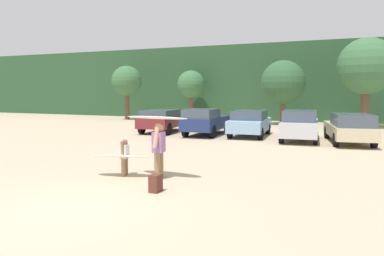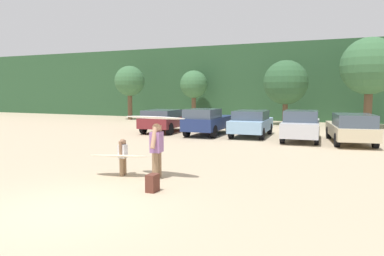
# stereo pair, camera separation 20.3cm
# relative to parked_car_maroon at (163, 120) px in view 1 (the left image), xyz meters

# --- Properties ---
(ground_plane) EXTENTS (120.00, 120.00, 0.00)m
(ground_plane) POSITION_rel_parked_car_maroon_xyz_m (5.20, -14.35, -0.79)
(ground_plane) COLOR tan
(hillside_ridge) EXTENTS (108.00, 12.00, 6.74)m
(hillside_ridge) POSITION_rel_parked_car_maroon_xyz_m (5.20, 17.82, 2.58)
(hillside_ridge) COLOR #284C2D
(hillside_ridge) RESTS_ON ground_plane
(tree_right) EXTENTS (2.71, 2.71, 4.85)m
(tree_right) POSITION_rel_parked_car_maroon_xyz_m (-7.85, 8.12, 2.66)
(tree_right) COLOR brown
(tree_right) RESTS_ON ground_plane
(tree_center) EXTENTS (2.47, 2.47, 4.42)m
(tree_center) POSITION_rel_parked_car_maroon_xyz_m (-2.39, 10.11, 2.35)
(tree_center) COLOR brown
(tree_center) RESTS_ON ground_plane
(tree_left) EXTENTS (3.34, 3.34, 4.90)m
(tree_left) POSITION_rel_parked_car_maroon_xyz_m (6.02, 8.18, 2.42)
(tree_left) COLOR brown
(tree_left) RESTS_ON ground_plane
(tree_far_left) EXTENTS (3.95, 3.95, 6.27)m
(tree_far_left) POSITION_rel_parked_car_maroon_xyz_m (11.70, 8.14, 3.47)
(tree_far_left) COLOR brown
(tree_far_left) RESTS_ON ground_plane
(parked_car_maroon) EXTENTS (2.19, 4.20, 1.42)m
(parked_car_maroon) POSITION_rel_parked_car_maroon_xyz_m (0.00, 0.00, 0.00)
(parked_car_maroon) COLOR maroon
(parked_car_maroon) RESTS_ON ground_plane
(parked_car_navy) EXTENTS (1.91, 4.45, 1.57)m
(parked_car_navy) POSITION_rel_parked_car_maroon_xyz_m (3.01, -0.34, 0.04)
(parked_car_navy) COLOR navy
(parked_car_navy) RESTS_ON ground_plane
(parked_car_sky_blue) EXTENTS (2.08, 4.22, 1.48)m
(parked_car_sky_blue) POSITION_rel_parked_car_maroon_xyz_m (5.51, 0.09, 0.00)
(parked_car_sky_blue) COLOR #84ADD1
(parked_car_sky_blue) RESTS_ON ground_plane
(parked_car_silver) EXTENTS (2.09, 4.44, 1.58)m
(parked_car_silver) POSITION_rel_parked_car_maroon_xyz_m (8.33, -0.72, 0.02)
(parked_car_silver) COLOR silver
(parked_car_silver) RESTS_ON ground_plane
(parked_car_champagne) EXTENTS (2.59, 5.02, 1.48)m
(parked_car_champagne) POSITION_rel_parked_car_maroon_xyz_m (10.71, -0.86, -0.01)
(parked_car_champagne) COLOR beige
(parked_car_champagne) RESTS_ON ground_plane
(person_adult) EXTENTS (0.35, 0.73, 1.61)m
(person_adult) POSITION_rel_parked_car_maroon_xyz_m (5.56, -10.96, 0.13)
(person_adult) COLOR #8C6B4C
(person_adult) RESTS_ON ground_plane
(person_child) EXTENTS (0.25, 0.44, 1.12)m
(person_child) POSITION_rel_parked_car_maroon_xyz_m (4.44, -11.05, -0.16)
(person_child) COLOR #8C6B4C
(person_child) RESTS_ON ground_plane
(surfboard_white) EXTENTS (2.02, 0.65, 0.16)m
(surfboard_white) POSITION_rel_parked_car_maroon_xyz_m (5.47, -10.92, 0.99)
(surfboard_white) COLOR white
(surfboard_cream) EXTENTS (1.94, 1.00, 0.14)m
(surfboard_cream) POSITION_rel_parked_car_maroon_xyz_m (4.43, -11.19, -0.16)
(surfboard_cream) COLOR beige
(backpack_dropped) EXTENTS (0.24, 0.34, 0.45)m
(backpack_dropped) POSITION_rel_parked_car_maroon_xyz_m (6.17, -12.29, -0.56)
(backpack_dropped) COLOR #592D23
(backpack_dropped) RESTS_ON ground_plane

